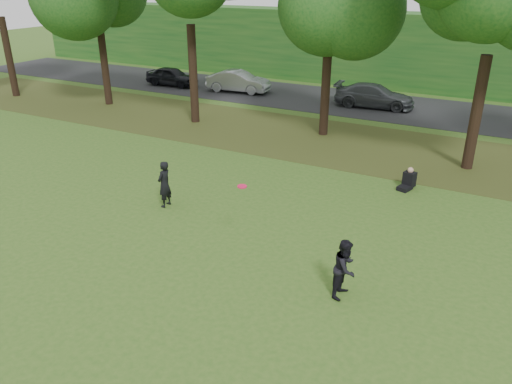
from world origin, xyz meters
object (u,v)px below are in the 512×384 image
player_right (345,268)px  seated_person (408,181)px  player_left (164,184)px  frisbee (242,186)px

player_right → seated_person: size_ratio=1.89×
player_left → player_right: bearing=72.5°
frisbee → player_right: bearing=-11.5°
frisbee → seated_person: 7.88m
frisbee → seated_person: frisbee is taller
player_right → seated_person: bearing=5.3°
seated_person → player_left: bearing=-125.2°
player_left → frisbee: (3.90, -1.43, 1.25)m
player_left → seated_person: player_left is taller
frisbee → seated_person: (3.23, 6.97, -1.76)m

